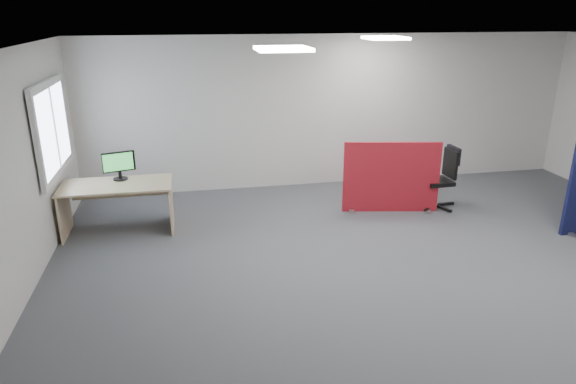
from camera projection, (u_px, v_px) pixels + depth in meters
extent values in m
plane|color=#56585E|center=(407.00, 268.00, 6.49)|extent=(9.00, 9.00, 0.00)
cube|color=white|center=(427.00, 47.00, 5.58)|extent=(9.00, 7.00, 0.02)
cube|color=silver|center=(334.00, 111.00, 9.27)|extent=(9.00, 0.02, 2.70)
cube|color=silver|center=(3.00, 190.00, 5.22)|extent=(0.02, 7.00, 2.70)
cube|color=white|center=(52.00, 129.00, 7.01)|extent=(0.06, 1.70, 1.30)
cube|color=white|center=(54.00, 129.00, 7.02)|extent=(0.02, 1.50, 1.10)
cube|color=white|center=(283.00, 49.00, 5.79)|extent=(0.60, 0.60, 0.04)
cube|color=white|center=(385.00, 38.00, 8.00)|extent=(0.60, 0.60, 0.04)
cube|color=gray|center=(569.00, 233.00, 7.47)|extent=(0.08, 0.30, 0.04)
cube|color=maroon|center=(391.00, 177.00, 8.15)|extent=(1.51, 0.33, 1.15)
cube|color=gray|center=(353.00, 212.00, 8.22)|extent=(0.08, 0.30, 0.04)
cube|color=gray|center=(424.00, 207.00, 8.44)|extent=(0.08, 0.30, 0.04)
cube|color=tan|center=(116.00, 185.00, 7.35)|extent=(1.56, 0.78, 0.03)
cube|color=tan|center=(64.00, 212.00, 7.34)|extent=(0.03, 0.72, 0.70)
cube|color=tan|center=(171.00, 205.00, 7.61)|extent=(0.03, 0.72, 0.70)
cube|color=tan|center=(120.00, 188.00, 7.74)|extent=(1.40, 0.02, 0.30)
cylinder|color=black|center=(121.00, 179.00, 7.54)|extent=(0.21, 0.21, 0.02)
cube|color=black|center=(120.00, 175.00, 7.52)|extent=(0.05, 0.04, 0.11)
cube|color=black|center=(119.00, 162.00, 7.45)|extent=(0.45, 0.16, 0.29)
cube|color=green|center=(118.00, 162.00, 7.43)|extent=(0.41, 0.12, 0.25)
cube|color=black|center=(446.00, 204.00, 8.54)|extent=(0.28, 0.06, 0.04)
cube|color=black|center=(433.00, 201.00, 8.68)|extent=(0.12, 0.28, 0.04)
cube|color=black|center=(422.00, 203.00, 8.57)|extent=(0.26, 0.19, 0.04)
cube|color=black|center=(429.00, 208.00, 8.35)|extent=(0.25, 0.21, 0.04)
cube|color=black|center=(444.00, 209.00, 8.33)|extent=(0.14, 0.28, 0.04)
cylinder|color=gray|center=(436.00, 194.00, 8.43)|extent=(0.06, 0.06, 0.39)
cube|color=black|center=(437.00, 182.00, 8.36)|extent=(0.44, 0.44, 0.06)
cube|color=black|center=(450.00, 163.00, 8.30)|extent=(0.06, 0.39, 0.46)
cube|color=black|center=(453.00, 155.00, 8.27)|extent=(0.07, 0.35, 0.28)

